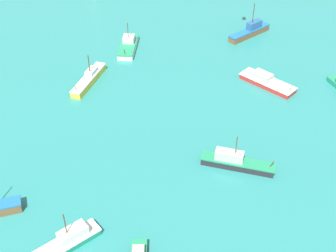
# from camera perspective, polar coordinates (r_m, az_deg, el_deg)

# --- Properties ---
(ground) EXTENTS (260.00, 280.00, 0.50)m
(ground) POSITION_cam_1_polar(r_m,az_deg,el_deg) (71.53, 3.85, -2.23)
(ground) COLOR teal
(fishing_boat_1) EXTENTS (7.75, 10.36, 5.41)m
(fishing_boat_1) POSITION_cam_1_polar(r_m,az_deg,el_deg) (85.91, -9.78, 5.75)
(fishing_boat_1) COLOR gold
(fishing_boat_1) RESTS_ON ground
(fishing_boat_3) EXTENTS (8.94, 5.62, 5.51)m
(fishing_boat_3) POSITION_cam_1_polar(r_m,az_deg,el_deg) (58.35, -12.27, -13.71)
(fishing_boat_3) COLOR #198466
(fishing_boat_3) RESTS_ON ground
(fishing_boat_8) EXTENTS (6.19, 10.09, 5.62)m
(fishing_boat_8) POSITION_cam_1_polar(r_m,az_deg,el_deg) (96.23, -4.95, 9.92)
(fishing_boat_8) COLOR silver
(fishing_boat_8) RESTS_ON ground
(fishing_boat_9) EXTENTS (10.26, 7.35, 5.56)m
(fishing_boat_9) POSITION_cam_1_polar(r_m,az_deg,el_deg) (67.25, 8.38, -4.40)
(fishing_boat_9) COLOR #232328
(fishing_boat_9) RESTS_ON ground
(fishing_boat_10) EXTENTS (8.22, 10.71, 2.02)m
(fishing_boat_10) POSITION_cam_1_polar(r_m,az_deg,el_deg) (86.07, 12.12, 5.43)
(fishing_boat_10) COLOR red
(fishing_boat_10) RESTS_ON ground
(fishing_boat_11) EXTENTS (10.92, 6.35, 7.25)m
(fishing_boat_11) POSITION_cam_1_polar(r_m,az_deg,el_deg) (102.81, 10.17, 11.51)
(fishing_boat_11) COLOR brown
(fishing_boat_11) RESTS_ON ground
(buoy_2) EXTENTS (0.78, 0.78, 0.78)m
(buoy_2) POSITION_cam_1_polar(r_m,az_deg,el_deg) (110.54, 9.41, 13.02)
(buoy_2) COLOR #232328
(buoy_2) RESTS_ON ground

